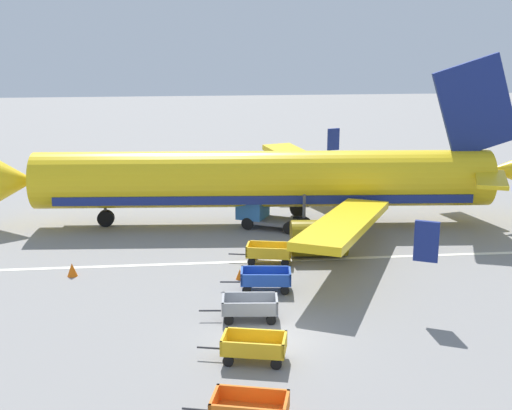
{
  "coord_description": "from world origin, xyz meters",
  "views": [
    {
      "loc": [
        -3.5,
        -26.66,
        12.73
      ],
      "look_at": [
        0.5,
        11.72,
        2.8
      ],
      "focal_mm": 47.96,
      "sensor_mm": 36.0,
      "label": 1
    }
  ],
  "objects_px": {
    "traffic_cone_mid_apron": "(72,270)",
    "service_truck_beside_carts": "(260,211)",
    "baggage_cart_nearest": "(249,410)",
    "baggage_cart_fourth_in_row": "(266,279)",
    "airplane": "(279,180)",
    "baggage_cart_second_in_row": "(254,347)",
    "traffic_cone_near_plane": "(240,274)",
    "baggage_cart_third_in_row": "(250,307)",
    "baggage_cart_far_end": "(269,253)"
  },
  "relations": [
    {
      "from": "service_truck_beside_carts",
      "to": "baggage_cart_second_in_row",
      "type": "bearing_deg",
      "value": -96.93
    },
    {
      "from": "baggage_cart_fourth_in_row",
      "to": "traffic_cone_mid_apron",
      "type": "relative_size",
      "value": 4.99
    },
    {
      "from": "baggage_cart_third_in_row",
      "to": "baggage_cart_far_end",
      "type": "height_order",
      "value": "same"
    },
    {
      "from": "traffic_cone_near_plane",
      "to": "baggage_cart_third_in_row",
      "type": "bearing_deg",
      "value": -89.69
    },
    {
      "from": "baggage_cart_second_in_row",
      "to": "traffic_cone_near_plane",
      "type": "bearing_deg",
      "value": 88.84
    },
    {
      "from": "airplane",
      "to": "baggage_cart_second_in_row",
      "type": "bearing_deg",
      "value": -100.67
    },
    {
      "from": "airplane",
      "to": "service_truck_beside_carts",
      "type": "distance_m",
      "value": 2.39
    },
    {
      "from": "baggage_cart_third_in_row",
      "to": "traffic_cone_near_plane",
      "type": "bearing_deg",
      "value": 90.31
    },
    {
      "from": "traffic_cone_mid_apron",
      "to": "baggage_cart_far_end",
      "type": "bearing_deg",
      "value": 5.57
    },
    {
      "from": "baggage_cart_nearest",
      "to": "baggage_cart_second_in_row",
      "type": "height_order",
      "value": "same"
    },
    {
      "from": "airplane",
      "to": "traffic_cone_mid_apron",
      "type": "relative_size",
      "value": 52.05
    },
    {
      "from": "baggage_cart_third_in_row",
      "to": "service_truck_beside_carts",
      "type": "bearing_deg",
      "value": 82.05
    },
    {
      "from": "airplane",
      "to": "service_truck_beside_carts",
      "type": "xyz_separation_m",
      "value": [
        -1.33,
        -0.36,
        -1.95
      ]
    },
    {
      "from": "service_truck_beside_carts",
      "to": "baggage_cart_third_in_row",
      "type": "bearing_deg",
      "value": -97.95
    },
    {
      "from": "baggage_cart_nearest",
      "to": "baggage_cart_second_in_row",
      "type": "relative_size",
      "value": 1.0
    },
    {
      "from": "airplane",
      "to": "traffic_cone_mid_apron",
      "type": "distance_m",
      "value": 15.26
    },
    {
      "from": "baggage_cart_second_in_row",
      "to": "baggage_cart_fourth_in_row",
      "type": "height_order",
      "value": "same"
    },
    {
      "from": "airplane",
      "to": "service_truck_beside_carts",
      "type": "height_order",
      "value": "airplane"
    },
    {
      "from": "baggage_cart_far_end",
      "to": "service_truck_beside_carts",
      "type": "bearing_deg",
      "value": 87.89
    },
    {
      "from": "airplane",
      "to": "baggage_cart_third_in_row",
      "type": "relative_size",
      "value": 10.45
    },
    {
      "from": "baggage_cart_far_end",
      "to": "service_truck_beside_carts",
      "type": "height_order",
      "value": "service_truck_beside_carts"
    },
    {
      "from": "service_truck_beside_carts",
      "to": "traffic_cone_mid_apron",
      "type": "distance_m",
      "value": 13.75
    },
    {
      "from": "baggage_cart_second_in_row",
      "to": "baggage_cart_far_end",
      "type": "relative_size",
      "value": 1.0
    },
    {
      "from": "baggage_cart_third_in_row",
      "to": "baggage_cart_fourth_in_row",
      "type": "height_order",
      "value": "same"
    },
    {
      "from": "airplane",
      "to": "service_truck_beside_carts",
      "type": "relative_size",
      "value": 7.91
    },
    {
      "from": "airplane",
      "to": "traffic_cone_near_plane",
      "type": "bearing_deg",
      "value": -108.88
    },
    {
      "from": "traffic_cone_near_plane",
      "to": "traffic_cone_mid_apron",
      "type": "bearing_deg",
      "value": 171.09
    },
    {
      "from": "baggage_cart_far_end",
      "to": "traffic_cone_mid_apron",
      "type": "xyz_separation_m",
      "value": [
        -10.66,
        -1.04,
        -0.24
      ]
    },
    {
      "from": "baggage_cart_second_in_row",
      "to": "baggage_cart_fourth_in_row",
      "type": "distance_m",
      "value": 7.58
    },
    {
      "from": "baggage_cart_nearest",
      "to": "baggage_cart_third_in_row",
      "type": "height_order",
      "value": "same"
    },
    {
      "from": "service_truck_beside_carts",
      "to": "airplane",
      "type": "bearing_deg",
      "value": 15.04
    },
    {
      "from": "baggage_cart_second_in_row",
      "to": "baggage_cart_third_in_row",
      "type": "height_order",
      "value": "same"
    },
    {
      "from": "traffic_cone_mid_apron",
      "to": "airplane",
      "type": "bearing_deg",
      "value": 35.28
    },
    {
      "from": "baggage_cart_second_in_row",
      "to": "service_truck_beside_carts",
      "type": "bearing_deg",
      "value": 83.07
    },
    {
      "from": "baggage_cart_fourth_in_row",
      "to": "traffic_cone_near_plane",
      "type": "distance_m",
      "value": 2.1
    },
    {
      "from": "baggage_cart_second_in_row",
      "to": "baggage_cart_far_end",
      "type": "height_order",
      "value": "same"
    },
    {
      "from": "traffic_cone_near_plane",
      "to": "traffic_cone_mid_apron",
      "type": "height_order",
      "value": "traffic_cone_mid_apron"
    },
    {
      "from": "baggage_cart_nearest",
      "to": "baggage_cart_fourth_in_row",
      "type": "height_order",
      "value": "same"
    },
    {
      "from": "airplane",
      "to": "baggage_cart_far_end",
      "type": "height_order",
      "value": "airplane"
    },
    {
      "from": "airplane",
      "to": "baggage_cart_third_in_row",
      "type": "xyz_separation_m",
      "value": [
        -3.41,
        -15.25,
        -2.45
      ]
    },
    {
      "from": "traffic_cone_mid_apron",
      "to": "service_truck_beside_carts",
      "type": "bearing_deg",
      "value": 37.27
    },
    {
      "from": "baggage_cart_fourth_in_row",
      "to": "traffic_cone_mid_apron",
      "type": "height_order",
      "value": "baggage_cart_fourth_in_row"
    },
    {
      "from": "airplane",
      "to": "baggage_cart_fourth_in_row",
      "type": "xyz_separation_m",
      "value": [
        -2.28,
        -11.77,
        -2.45
      ]
    },
    {
      "from": "baggage_cart_nearest",
      "to": "baggage_cart_third_in_row",
      "type": "xyz_separation_m",
      "value": [
        0.82,
        8.54,
        0.0
      ]
    },
    {
      "from": "baggage_cart_far_end",
      "to": "traffic_cone_near_plane",
      "type": "xyz_separation_m",
      "value": [
        -1.84,
        -2.42,
        -0.33
      ]
    },
    {
      "from": "baggage_cart_nearest",
      "to": "traffic_cone_near_plane",
      "type": "xyz_separation_m",
      "value": [
        0.79,
        13.73,
        -0.33
      ]
    },
    {
      "from": "baggage_cart_third_in_row",
      "to": "baggage_cart_far_end",
      "type": "relative_size",
      "value": 0.99
    },
    {
      "from": "baggage_cart_third_in_row",
      "to": "baggage_cart_fourth_in_row",
      "type": "distance_m",
      "value": 3.65
    },
    {
      "from": "baggage_cart_third_in_row",
      "to": "baggage_cart_second_in_row",
      "type": "bearing_deg",
      "value": -93.07
    },
    {
      "from": "service_truck_beside_carts",
      "to": "baggage_cart_fourth_in_row",
      "type": "bearing_deg",
      "value": -94.73
    }
  ]
}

